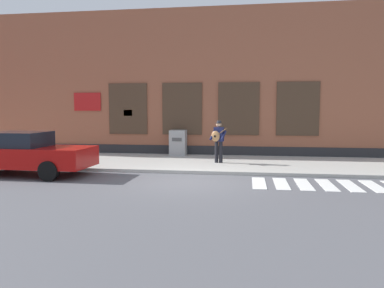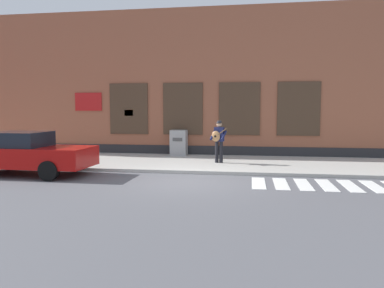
# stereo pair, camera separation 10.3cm
# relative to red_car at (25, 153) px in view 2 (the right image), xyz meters

# --- Properties ---
(ground_plane) EXTENTS (160.00, 160.00, 0.00)m
(ground_plane) POSITION_rel_red_car_xyz_m (5.93, -0.29, -0.77)
(ground_plane) COLOR #56565B
(sidewalk) EXTENTS (28.00, 4.85, 0.12)m
(sidewalk) POSITION_rel_red_car_xyz_m (5.93, 3.48, -0.71)
(sidewalk) COLOR #ADAAA3
(sidewalk) RESTS_ON ground
(building_backdrop) EXTENTS (28.00, 4.06, 7.13)m
(building_backdrop) POSITION_rel_red_car_xyz_m (5.93, 7.90, 2.79)
(building_backdrop) COLOR #99563D
(building_backdrop) RESTS_ON ground
(crosswalk) EXTENTS (5.20, 1.90, 0.01)m
(crosswalk) POSITION_rel_red_car_xyz_m (10.49, -0.25, -0.76)
(crosswalk) COLOR silver
(crosswalk) RESTS_ON ground
(red_car) EXTENTS (4.62, 2.02, 1.53)m
(red_car) POSITION_rel_red_car_xyz_m (0.00, 0.00, 0.00)
(red_car) COLOR #B20F0C
(red_car) RESTS_ON ground
(busker) EXTENTS (0.72, 0.65, 1.73)m
(busker) POSITION_rel_red_car_xyz_m (6.54, 3.22, 0.34)
(busker) COLOR black
(busker) RESTS_ON sidewalk
(utility_box) EXTENTS (0.76, 0.69, 1.20)m
(utility_box) POSITION_rel_red_car_xyz_m (4.45, 5.45, -0.05)
(utility_box) COLOR #9E9E9E
(utility_box) RESTS_ON sidewalk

